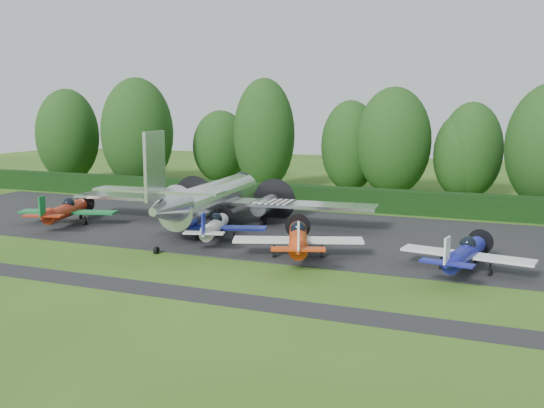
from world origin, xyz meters
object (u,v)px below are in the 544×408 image
at_px(light_plane_orange, 298,239).
at_px(light_plane_blue, 464,254).
at_px(light_plane_red, 66,211).
at_px(light_plane_white, 215,226).
at_px(transport_plane, 211,198).

relative_size(light_plane_orange, light_plane_blue, 1.10).
relative_size(light_plane_red, light_plane_blue, 1.05).
xyz_separation_m(light_plane_white, light_plane_blue, (16.37, -1.90, 0.05)).
bearing_deg(light_plane_blue, light_plane_white, 163.71).
bearing_deg(light_plane_orange, light_plane_blue, 21.96).
height_order(light_plane_red, light_plane_blue, light_plane_red).
bearing_deg(light_plane_red, transport_plane, 37.68).
height_order(light_plane_orange, light_plane_blue, light_plane_orange).
height_order(light_plane_red, light_plane_orange, light_plane_orange).
height_order(transport_plane, light_plane_white, transport_plane).
relative_size(light_plane_red, light_plane_orange, 0.96).
distance_m(light_plane_orange, light_plane_blue, 9.56).
bearing_deg(light_plane_orange, transport_plane, 163.77).
xyz_separation_m(light_plane_red, light_plane_white, (13.28, -0.70, -0.11)).
distance_m(light_plane_red, light_plane_blue, 29.77).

